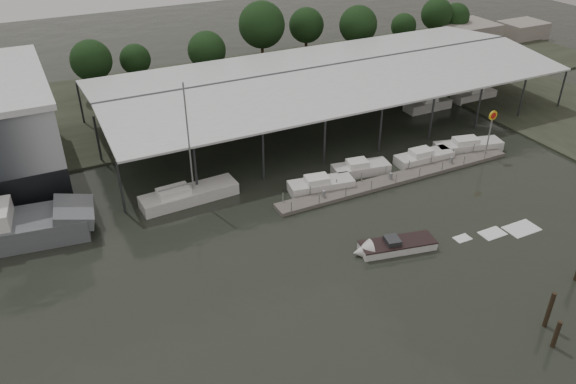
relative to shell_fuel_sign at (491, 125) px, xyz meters
name	(u,v)px	position (x,y,z in m)	size (l,w,h in m)	color
ground	(320,275)	(-27.00, -9.99, -3.93)	(200.00, 200.00, 0.00)	black
land_strip_far	(171,101)	(-27.00, 32.01, -3.83)	(140.00, 30.00, 0.30)	#383F2F
covered_boat_shed	(330,71)	(-10.00, 18.01, 2.20)	(58.24, 24.00, 6.96)	silver
floating_dock	(398,178)	(-12.00, 0.01, -3.72)	(28.00, 2.00, 1.40)	#67625B
shell_fuel_sign	(491,125)	(0.00, 0.00, 0.00)	(1.10, 0.18, 5.55)	gray
distant_commercial_buildings	(484,33)	(32.03, 34.70, -2.08)	(22.00, 8.00, 4.00)	gray
white_sailboat	(188,195)	(-32.97, 5.83, -3.28)	(9.71, 3.10, 12.26)	silver
speedboat_underway	(391,247)	(-19.95, -9.78, -3.53)	(18.12, 5.58, 2.00)	silver
moored_cruiser_0	(320,185)	(-20.31, 1.86, -3.31)	(6.89, 3.24, 1.70)	silver
moored_cruiser_1	(360,168)	(-14.79, 3.00, -3.31)	(6.40, 3.14, 1.70)	silver
moored_cruiser_2	(423,157)	(-7.14, 2.06, -3.31)	(6.77, 2.46, 1.70)	silver
moored_cruiser_3	(468,146)	(-0.75, 2.12, -3.31)	(8.16, 3.94, 1.70)	silver
horizon_tree_line	(299,31)	(-4.13, 37.82, 1.86)	(68.05, 10.82, 10.67)	#322316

